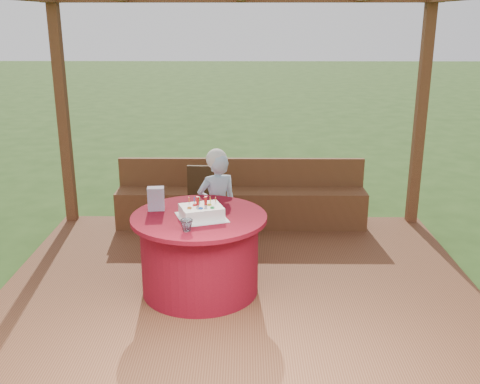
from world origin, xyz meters
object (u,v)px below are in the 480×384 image
Objects in this scene: gift_bag at (156,199)px; birthday_cake at (201,212)px; bench at (241,204)px; elderly_woman at (217,204)px; table at (200,253)px; drinking_glass at (187,225)px; chair at (204,202)px.

birthday_cake is at bearing -32.32° from gift_bag.
bench is 1.90m from birthday_cake.
elderly_woman is at bearing 39.30° from gift_bag.
table is at bearing 117.80° from birthday_cake.
gift_bag is (-0.77, -1.58, 0.58)m from bench.
elderly_woman is at bearing 79.61° from drinking_glass.
elderly_woman is at bearing 79.78° from table.
bench is 1.78m from table.
drinking_glass is at bearing -101.70° from bench.
bench is at bearing 76.92° from elderly_woman.
bench is 28.20× the size of drinking_glass.
bench is 1.11m from elderly_woman.
elderly_woman is 0.79m from birthday_cake.
elderly_woman is (-0.24, -1.03, 0.34)m from bench.
bench is 2.22m from drinking_glass.
gift_bag is at bearing 159.21° from table.
bench is 1.86m from gift_bag.
bench reaches higher than table.
drinking_glass is (0.33, -0.53, -0.06)m from gift_bag.
birthday_cake is 0.48m from gift_bag.
chair is at bearing 89.01° from drinking_glass.
chair reaches higher than bench.
elderly_woman is 0.81m from gift_bag.
elderly_woman is (0.13, 0.71, 0.23)m from table.
chair is 1.65× the size of birthday_cake.
table is at bearing -87.99° from chair.
birthday_cake is 2.39× the size of gift_bag.
elderly_woman reaches higher than chair.
birthday_cake is at bearing -86.83° from chair.
elderly_woman is at bearing 82.56° from birthday_cake.
chair is at bearing 64.80° from gift_bag.
birthday_cake is (-0.10, -0.76, 0.19)m from elderly_woman.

